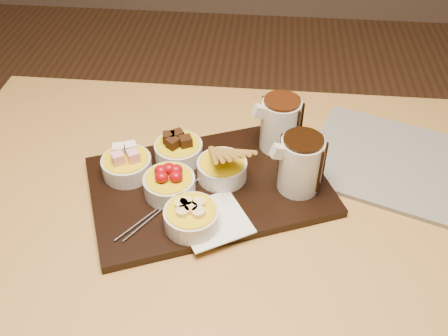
# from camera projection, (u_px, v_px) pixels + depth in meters

# --- Properties ---
(dining_table) EXTENTS (1.20, 0.80, 0.75)m
(dining_table) POSITION_uv_depth(u_px,v_px,m) (219.00, 230.00, 1.05)
(dining_table) COLOR #B98B44
(dining_table) RESTS_ON ground
(serving_board) EXTENTS (0.54, 0.45, 0.02)m
(serving_board) POSITION_uv_depth(u_px,v_px,m) (209.00, 186.00, 1.00)
(serving_board) COLOR black
(serving_board) RESTS_ON dining_table
(napkin) EXTENTS (0.16, 0.16, 0.00)m
(napkin) POSITION_uv_depth(u_px,v_px,m) (213.00, 220.00, 0.92)
(napkin) COLOR white
(napkin) RESTS_ON serving_board
(bowl_marshmallows) EXTENTS (0.10, 0.10, 0.04)m
(bowl_marshmallows) POSITION_uv_depth(u_px,v_px,m) (127.00, 166.00, 1.00)
(bowl_marshmallows) COLOR beige
(bowl_marshmallows) RESTS_ON serving_board
(bowl_cake) EXTENTS (0.10, 0.10, 0.04)m
(bowl_cake) POSITION_uv_depth(u_px,v_px,m) (179.00, 152.00, 1.04)
(bowl_cake) COLOR beige
(bowl_cake) RESTS_ON serving_board
(bowl_strawberries) EXTENTS (0.10, 0.10, 0.04)m
(bowl_strawberries) POSITION_uv_depth(u_px,v_px,m) (170.00, 186.00, 0.96)
(bowl_strawberries) COLOR beige
(bowl_strawberries) RESTS_ON serving_board
(bowl_biscotti) EXTENTS (0.10, 0.10, 0.04)m
(bowl_biscotti) POSITION_uv_depth(u_px,v_px,m) (222.00, 170.00, 0.99)
(bowl_biscotti) COLOR beige
(bowl_biscotti) RESTS_ON serving_board
(bowl_bananas) EXTENTS (0.10, 0.10, 0.04)m
(bowl_bananas) POSITION_uv_depth(u_px,v_px,m) (192.00, 218.00, 0.90)
(bowl_bananas) COLOR beige
(bowl_bananas) RESTS_ON serving_board
(pitcher_dark_chocolate) EXTENTS (0.11, 0.11, 0.11)m
(pitcher_dark_chocolate) POSITION_uv_depth(u_px,v_px,m) (300.00, 165.00, 0.95)
(pitcher_dark_chocolate) COLOR silver
(pitcher_dark_chocolate) RESTS_ON serving_board
(pitcher_milk_chocolate) EXTENTS (0.11, 0.11, 0.11)m
(pitcher_milk_chocolate) POSITION_uv_depth(u_px,v_px,m) (280.00, 125.00, 1.04)
(pitcher_milk_chocolate) COLOR silver
(pitcher_milk_chocolate) RESTS_ON serving_board
(fondue_skewers) EXTENTS (0.23, 0.18, 0.01)m
(fondue_skewers) POSITION_uv_depth(u_px,v_px,m) (168.00, 201.00, 0.95)
(fondue_skewers) COLOR silver
(fondue_skewers) RESTS_ON serving_board
(newspaper) EXTENTS (0.44, 0.39, 0.01)m
(newspaper) POSITION_uv_depth(u_px,v_px,m) (398.00, 163.00, 1.06)
(newspaper) COLOR beige
(newspaper) RESTS_ON dining_table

